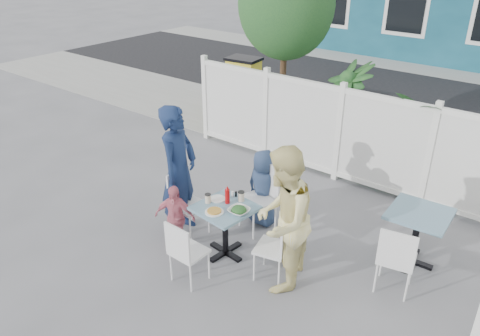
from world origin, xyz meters
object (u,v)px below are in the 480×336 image
Objects in this scene: main_table at (225,218)px; woman at (282,220)px; chair_near at (184,249)px; chair_left at (186,198)px; boy at (263,188)px; chair_back at (263,192)px; spare_table at (418,224)px; chair_right at (278,244)px; utility_cabinet at (244,87)px; toddler at (175,217)px; man at (179,171)px.

main_table is 0.42× the size of woman.
woman is at bearing 39.64° from chair_near.
boy is at bearing 142.81° from chair_left.
main_table is at bearing 90.37° from chair_near.
spare_table is at bearing -142.98° from chair_back.
spare_table is (1.97, 1.31, 0.02)m from main_table.
chair_near is at bearing 110.93° from chair_back.
chair_near is (-0.80, -0.74, -0.01)m from chair_right.
chair_near is at bearing 96.37° from boy.
woman is (0.87, 0.70, 0.39)m from chair_near.
woman is 1.55× the size of boy.
woman is (0.84, -0.82, 0.31)m from chair_back.
utility_cabinet is 5.78m from chair_right.
chair_near is 0.48× the size of woman.
chair_near is (-1.98, -2.04, -0.08)m from spare_table.
utility_cabinet is at bearing 92.03° from toddler.
spare_table is 0.87× the size of chair_right.
chair_near is at bearing -150.01° from man.
chair_near is 0.91× the size of toddler.
chair_left is 0.95× the size of chair_back.
boy reaches higher than chair_near.
spare_table is 3.09m from man.
man reaches higher than woman.
chair_right is 1.02× the size of chair_near.
chair_right is at bearing -132.17° from spare_table.
main_table is 0.88× the size of chair_near.
toddler is (-0.62, -1.08, -0.10)m from chair_back.
chair_left is at bearing -67.63° from utility_cabinet.
spare_table is at bearing -163.59° from boy.
main_table is 1.00× the size of spare_table.
spare_table is at bearing -55.79° from chair_right.
chair_right is 0.39m from woman.
man is 0.62m from toddler.
chair_back is (3.06, -3.55, -0.05)m from utility_cabinet.
utility_cabinet is 4.69m from chair_back.
chair_near is 1.22m from man.
chair_back is (-1.95, -0.52, -0.01)m from spare_table.
chair_back reaches higher than chair_right.
chair_right is 1.68m from man.
boy reaches higher than main_table.
chair_left is 1.53m from chair_right.
chair_near is (-0.03, -1.52, -0.08)m from chair_back.
chair_left is (-0.74, 0.05, -0.01)m from main_table.
spare_table is at bearing 46.87° from chair_near.
chair_back is 1.52m from chair_near.
chair_back is at bearing 89.88° from chair_near.
boy is (-0.04, 1.63, 0.08)m from chair_near.
chair_near is (-0.01, -0.73, -0.06)m from main_table.
toddler is (-2.57, -1.60, -0.11)m from spare_table.
utility_cabinet is 5.91m from chair_near.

